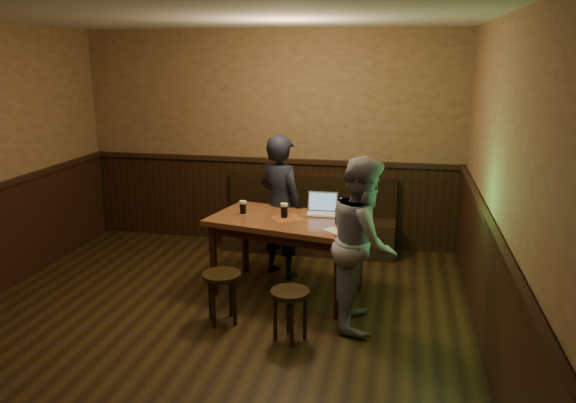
% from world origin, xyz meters
% --- Properties ---
extents(room, '(5.04, 6.04, 2.84)m').
position_xyz_m(room, '(0.00, 0.22, 1.20)').
color(room, black).
rests_on(room, ground).
extents(bench, '(2.20, 0.50, 0.95)m').
position_xyz_m(bench, '(0.58, 2.75, 0.31)').
color(bench, black).
rests_on(bench, ground).
extents(pub_table, '(1.71, 1.20, 0.84)m').
position_xyz_m(pub_table, '(0.58, 1.33, 0.72)').
color(pub_table, '#513017').
rests_on(pub_table, ground).
extents(stool_left, '(0.46, 0.46, 0.50)m').
position_xyz_m(stool_left, '(0.12, 0.54, 0.40)').
color(stool_left, black).
rests_on(stool_left, ground).
extents(stool_right, '(0.44, 0.44, 0.47)m').
position_xyz_m(stool_right, '(0.82, 0.34, 0.38)').
color(stool_right, black).
rests_on(stool_right, ground).
extents(pint_left, '(0.09, 0.09, 0.15)m').
position_xyz_m(pint_left, '(0.09, 1.39, 0.91)').
color(pint_left, '#A32D14').
rests_on(pint_left, pub_table).
extents(pint_mid, '(0.10, 0.10, 0.16)m').
position_xyz_m(pint_mid, '(0.55, 1.34, 0.91)').
color(pint_mid, '#A32D14').
rests_on(pint_mid, pub_table).
extents(pint_right, '(0.11, 0.11, 0.17)m').
position_xyz_m(pint_right, '(1.13, 1.22, 0.92)').
color(pint_right, '#A32D14').
rests_on(pint_right, pub_table).
extents(laptop, '(0.32, 0.26, 0.23)m').
position_xyz_m(laptop, '(0.91, 1.57, 0.89)').
color(laptop, silver).
rests_on(laptop, pub_table).
extents(menu, '(0.26, 0.26, 0.00)m').
position_xyz_m(menu, '(1.13, 1.00, 0.83)').
color(menu, silver).
rests_on(menu, pub_table).
extents(person_suit, '(0.71, 0.63, 1.63)m').
position_xyz_m(person_suit, '(0.40, 1.83, 0.82)').
color(person_suit, black).
rests_on(person_suit, ground).
extents(person_grey, '(0.66, 0.82, 1.60)m').
position_xyz_m(person_grey, '(1.41, 0.80, 0.80)').
color(person_grey, gray).
rests_on(person_grey, ground).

